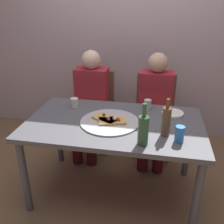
{
  "coord_description": "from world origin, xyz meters",
  "views": [
    {
      "loc": [
        0.34,
        -1.85,
        1.69
      ],
      "look_at": [
        -0.03,
        0.08,
        0.79
      ],
      "focal_mm": 40.4,
      "sensor_mm": 36.0,
      "label": 1
    }
  ],
  "objects": [
    {
      "name": "pizza_tray",
      "position": [
        -0.03,
        -0.02,
        0.74
      ],
      "size": [
        0.49,
        0.49,
        0.01
      ],
      "primitive_type": "cylinder",
      "color": "#ADADB2",
      "rests_on": "dining_table"
    },
    {
      "name": "plate_stack",
      "position": [
        0.48,
        0.24,
        0.75
      ],
      "size": [
        0.19,
        0.19,
        0.02
      ],
      "primitive_type": "cylinder",
      "color": "white",
      "rests_on": "dining_table"
    },
    {
      "name": "dining_table",
      "position": [
        0.0,
        0.0,
        0.66
      ],
      "size": [
        1.47,
        0.86,
        0.74
      ],
      "color": "#4C4C51",
      "rests_on": "ground_plane"
    },
    {
      "name": "tumbler_far",
      "position": [
        -0.42,
        0.23,
        0.78
      ],
      "size": [
        0.07,
        0.07,
        0.09
      ],
      "primitive_type": "cylinder",
      "color": "beige",
      "rests_on": "dining_table"
    },
    {
      "name": "ground_plane",
      "position": [
        0.0,
        0.0,
        0.0
      ],
      "size": [
        8.0,
        8.0,
        0.0
      ],
      "primitive_type": "plane",
      "color": "brown"
    },
    {
      "name": "soda_can",
      "position": [
        0.51,
        -0.23,
        0.8
      ],
      "size": [
        0.07,
        0.07,
        0.12
      ],
      "primitive_type": "cylinder",
      "color": "#337AC1",
      "rests_on": "dining_table"
    },
    {
      "name": "wine_bottle",
      "position": [
        0.26,
        -0.31,
        0.85
      ],
      "size": [
        0.08,
        0.08,
        0.31
      ],
      "color": "#2D5133",
      "rests_on": "dining_table"
    },
    {
      "name": "guest_in_beanie",
      "position": [
        0.32,
        0.68,
        0.64
      ],
      "size": [
        0.36,
        0.56,
        1.17
      ],
      "rotation": [
        0.0,
        0.0,
        3.14
      ],
      "color": "maroon",
      "rests_on": "ground_plane"
    },
    {
      "name": "guest_in_sweater",
      "position": [
        -0.4,
        0.68,
        0.64
      ],
      "size": [
        0.36,
        0.56,
        1.17
      ],
      "rotation": [
        0.0,
        0.0,
        3.14
      ],
      "color": "maroon",
      "rests_on": "ground_plane"
    },
    {
      "name": "pizza_slice_last",
      "position": [
        -0.07,
        -0.0,
        0.76
      ],
      "size": [
        0.26,
        0.22,
        0.05
      ],
      "color": "tan",
      "rests_on": "pizza_tray"
    },
    {
      "name": "pizza_slice_extra",
      "position": [
        -0.01,
        -0.03,
        0.76
      ],
      "size": [
        0.25,
        0.19,
        0.05
      ],
      "color": "tan",
      "rests_on": "pizza_tray"
    },
    {
      "name": "chair_right",
      "position": [
        0.32,
        0.83,
        0.51
      ],
      "size": [
        0.44,
        0.44,
        0.9
      ],
      "rotation": [
        0.0,
        0.0,
        3.14
      ],
      "color": "brown",
      "rests_on": "ground_plane"
    },
    {
      "name": "tumbler_near",
      "position": [
        0.26,
        0.31,
        0.78
      ],
      "size": [
        0.07,
        0.07,
        0.09
      ],
      "primitive_type": "cylinder",
      "color": "#B7C6BC",
      "rests_on": "dining_table"
    },
    {
      "name": "beer_bottle",
      "position": [
        0.42,
        -0.15,
        0.85
      ],
      "size": [
        0.07,
        0.07,
        0.29
      ],
      "color": "brown",
      "rests_on": "dining_table"
    },
    {
      "name": "back_wall",
      "position": [
        0.0,
        1.3,
        1.3
      ],
      "size": [
        6.0,
        0.1,
        2.6
      ],
      "primitive_type": "cube",
      "color": "#B29EA3",
      "rests_on": "ground_plane"
    },
    {
      "name": "chair_left",
      "position": [
        -0.4,
        0.83,
        0.51
      ],
      "size": [
        0.44,
        0.44,
        0.9
      ],
      "rotation": [
        0.0,
        0.0,
        3.14
      ],
      "color": "brown",
      "rests_on": "ground_plane"
    }
  ]
}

